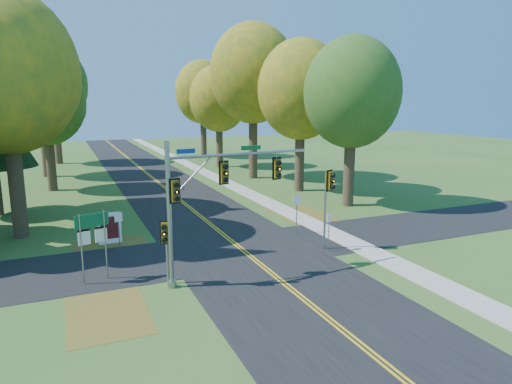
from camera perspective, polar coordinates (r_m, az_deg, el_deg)
name	(u,v)px	position (r m, az deg, el deg)	size (l,w,h in m)	color
ground	(256,261)	(23.39, -0.06, -8.58)	(160.00, 160.00, 0.00)	#2D541D
road_main	(256,260)	(23.38, -0.06, -8.56)	(8.00, 160.00, 0.02)	black
road_cross	(241,249)	(25.14, -1.87, -7.13)	(60.00, 6.00, 0.02)	black
centerline_left	(254,260)	(23.34, -0.29, -8.56)	(0.10, 160.00, 0.01)	gold
centerline_right	(257,260)	(23.42, 0.17, -8.49)	(0.10, 160.00, 0.01)	gold
sidewalk_east	(357,245)	(26.31, 12.54, -6.51)	(1.60, 160.00, 0.06)	#9E998E
leaf_patch_w_near	(114,253)	(25.59, -17.36, -7.33)	(4.00, 6.00, 0.00)	brown
leaf_patch_e	(312,220)	(31.45, 7.07, -3.43)	(3.50, 8.00, 0.00)	brown
leaf_patch_w_far	(107,311)	(19.01, -18.13, -14.00)	(3.00, 5.00, 0.00)	brown
tree_w_a	(7,73)	(29.76, -28.73, 12.90)	(8.00, 8.00, 14.15)	#38281C
tree_e_a	(352,93)	(35.35, 11.94, 11.98)	(7.20, 7.20, 12.73)	#38281C
tree_w_b	(6,65)	(36.73, -28.83, 13.70)	(8.60, 8.60, 15.38)	#38281C
tree_e_b	(301,90)	(40.84, 5.66, 12.55)	(7.60, 7.60, 13.33)	#38281C
tree_w_c	(46,101)	(44.71, -24.75, 10.25)	(6.80, 6.80, 11.91)	#38281C
tree_e_c	(253,74)	(47.75, -0.32, 14.53)	(8.80, 8.80, 15.79)	#38281C
tree_w_d	(40,83)	(53.47, -25.36, 12.18)	(8.20, 8.20, 14.56)	#38281C
tree_e_d	(219,99)	(56.04, -4.64, 11.53)	(7.00, 7.00, 12.32)	#38281C
tree_w_e	(53,84)	(64.36, -23.99, 12.21)	(8.40, 8.40, 14.97)	#38281C
tree_e_e	(203,92)	(66.63, -6.65, 12.26)	(7.80, 7.80, 13.74)	#38281C
traffic_mast	(207,191)	(19.94, -6.11, 0.07)	(6.99, 1.12, 6.36)	gray
east_signal_pole	(329,190)	(24.51, 9.06, 0.30)	(0.48, 0.59, 4.40)	gray
ped_signal_pole	(166,237)	(20.11, -11.24, -5.59)	(0.44, 0.53, 2.94)	#93959B
route_sign_cluster	(93,233)	(21.36, -19.75, -4.85)	(1.45, 0.45, 3.20)	gray
info_kiosk	(110,228)	(27.19, -17.83, -4.33)	(1.29, 0.26, 1.77)	white
reg_sign_e_north	(297,207)	(27.68, 5.12, -1.89)	(0.46, 0.08, 2.43)	gray
reg_sign_e_south	(329,225)	(24.69, 9.13, -4.10)	(0.39, 0.18, 2.13)	gray
reg_sign_w	(119,225)	(25.12, -16.78, -3.95)	(0.42, 0.17, 2.27)	gray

